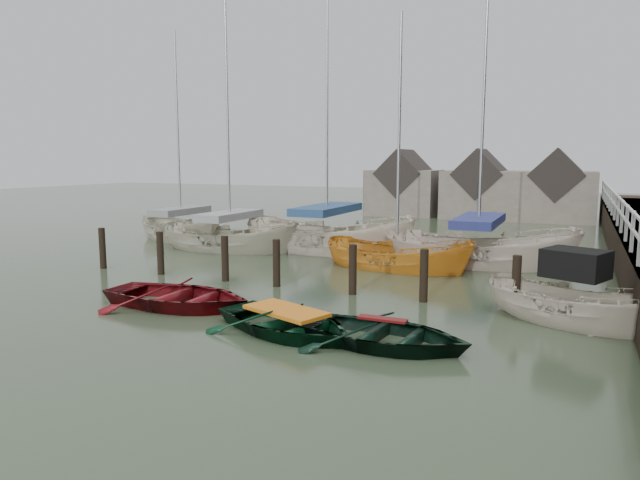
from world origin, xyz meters
The scene contains 12 objects.
ground centered at (0.00, 0.00, 0.00)m, with size 120.00×120.00×0.00m, color #2D3924.
mooring_pilings centered at (-1.11, 3.00, 0.50)m, with size 13.72×0.22×1.80m.
far_sheds centered at (0.83, 26.00, 1.86)m, with size 14.00×4.08×4.39m.
rowboat_red centered at (-2.32, -0.10, 0.00)m, with size 2.86×4.01×0.83m, color #600D12.
rowboat_green centered at (1.20, -0.93, 0.00)m, with size 2.58×3.61×0.75m, color black.
rowboat_dkgreen centered at (3.34, -0.85, 0.00)m, with size 2.58×3.62×0.75m, color black.
motorboat centered at (6.80, 2.38, 0.10)m, with size 4.46×3.07×2.50m.
sailboat_a centered at (-6.27, 8.25, 0.07)m, with size 6.26×2.60×11.50m.
sailboat_b centered at (-2.49, 9.58, 0.06)m, with size 7.64×3.17×12.84m.
sailboat_c centered at (1.20, 7.18, 0.01)m, with size 5.67×2.78×9.51m.
sailboat_d centered at (3.61, 9.04, 0.06)m, with size 6.96×2.87×12.37m.
sailboat_e centered at (-9.95, 9.73, 0.07)m, with size 6.22×4.36×10.53m.
Camera 1 is at (6.80, -11.45, 3.72)m, focal length 32.00 mm.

